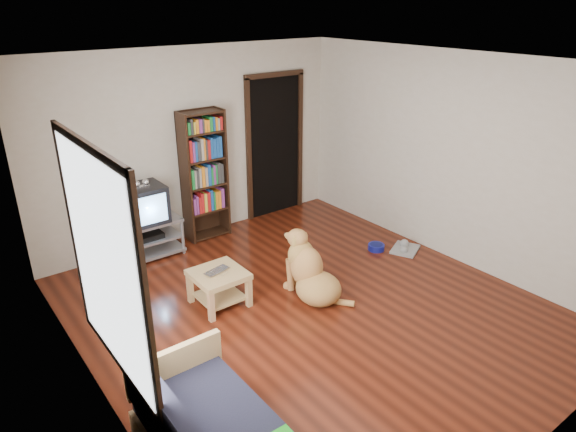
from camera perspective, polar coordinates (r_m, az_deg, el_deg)
ground at (r=5.73m, az=2.41°, el=-10.23°), size 5.00×5.00×0.00m
ceiling at (r=4.82m, az=2.94°, el=16.57°), size 5.00×5.00×0.00m
wall_back at (r=7.13m, az=-10.47°, el=7.71°), size 4.50×0.00×4.50m
wall_front at (r=3.79m, az=28.07°, el=-9.12°), size 4.50×0.00×4.50m
wall_left at (r=4.18m, az=-21.84°, el=-4.93°), size 0.00×5.00×5.00m
wall_right at (r=6.73m, az=17.58°, el=6.10°), size 0.00×5.00×5.00m
laptop at (r=5.62m, az=-7.62°, el=-6.22°), size 0.32×0.25×0.02m
dog_bowl at (r=7.05m, az=9.77°, el=-3.42°), size 0.22×0.22×0.08m
grey_rag at (r=7.12m, az=12.88°, el=-3.62°), size 0.50×0.46×0.03m
window at (r=3.66m, az=-19.75°, el=-5.12°), size 0.03×1.46×1.70m
doorway at (r=7.84m, az=-1.48°, el=8.11°), size 1.03×0.05×2.19m
tv_stand at (r=6.92m, az=-15.48°, el=-2.35°), size 0.90×0.45×0.50m
crt_tv at (r=6.76m, az=-15.97°, el=1.35°), size 0.55×0.52×0.58m
bookshelf at (r=7.10m, az=-9.35°, el=5.21°), size 0.60×0.30×1.80m
coffee_table at (r=5.71m, az=-7.70°, el=-7.25°), size 0.55×0.55×0.40m
dog at (r=5.81m, az=2.49°, el=-6.38°), size 0.53×0.94×0.79m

